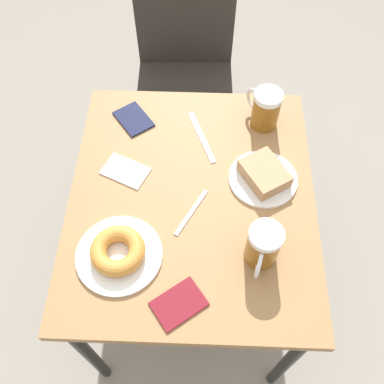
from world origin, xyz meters
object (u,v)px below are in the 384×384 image
plate_with_donut (118,252)px  passport_far_edge (179,304)px  beer_mug_center (265,109)px  passport_near_edge (134,119)px  fork (191,212)px  napkin_folded (126,171)px  beer_mug_left (263,246)px  plate_with_cake (264,176)px  chair (185,57)px  knife (202,137)px

plate_with_donut → passport_far_edge: (0.17, -0.13, -0.02)m
beer_mug_center → passport_near_edge: bearing=-179.6°
fork → passport_near_edge: bearing=120.4°
passport_near_edge → napkin_folded: bearing=-90.5°
plate_with_donut → beer_mug_left: bearing=1.7°
plate_with_cake → beer_mug_left: 0.25m
chair → fork: size_ratio=6.06×
chair → plate_with_cake: bearing=-71.0°
plate_with_cake → plate_with_donut: 0.47m
napkin_folded → fork: (0.20, -0.13, -0.00)m
beer_mug_center → napkin_folded: (-0.42, -0.21, -0.06)m
plate_with_cake → beer_mug_center: 0.23m
chair → beer_mug_center: size_ratio=7.10×
plate_with_cake → beer_mug_center: (0.01, 0.22, 0.04)m
beer_mug_left → passport_far_edge: beer_mug_left is taller
passport_near_edge → plate_with_donut: bearing=-88.3°
beer_mug_left → fork: size_ratio=0.87×
passport_far_edge → beer_mug_center: bearing=68.4°
napkin_folded → passport_far_edge: bearing=-65.5°
fork → plate_with_donut: bearing=-143.2°
beer_mug_left → plate_with_cake: bearing=85.1°
knife → passport_near_edge: passport_near_edge is taller
plate_with_donut → fork: (0.19, 0.14, -0.02)m
chair → passport_far_edge: chair is taller
plate_with_cake → passport_far_edge: 0.45m
plate_with_donut → passport_near_edge: 0.48m
passport_near_edge → fork: bearing=-59.6°
knife → passport_near_edge: bearing=163.5°
fork → knife: (0.02, 0.27, -0.00)m
plate_with_cake → beer_mug_left: size_ratio=1.53×
fork → chair: bearing=93.9°
beer_mug_left → passport_far_edge: bearing=-146.7°
beer_mug_left → napkin_folded: (-0.39, 0.26, -0.06)m
plate_with_cake → knife: 0.24m
beer_mug_left → plate_with_donut: bearing=-178.3°
fork → napkin_folded: bearing=146.3°
chair → passport_near_edge: chair is taller
passport_far_edge → chair: bearing=91.9°
plate_with_donut → napkin_folded: 0.27m
napkin_folded → passport_near_edge: passport_near_edge is taller
knife → chair: bearing=98.3°
beer_mug_center → passport_near_edge: size_ratio=0.85×
plate_with_donut → fork: size_ratio=1.51×
fork → knife: bearing=84.9°
plate_with_donut → napkin_folded: size_ratio=1.47×
fork → passport_far_edge: bearing=-94.3°
fork → passport_far_edge: (-0.02, -0.26, 0.00)m
beer_mug_center → fork: 0.41m
plate_with_cake → chair: bearing=110.6°
passport_near_edge → passport_far_edge: 0.63m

